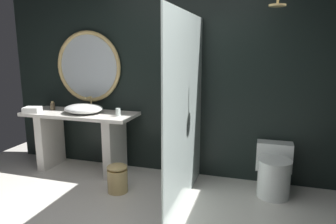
% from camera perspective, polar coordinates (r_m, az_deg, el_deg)
% --- Properties ---
extents(back_wall_panel, '(4.80, 0.10, 2.60)m').
position_cam_1_polar(back_wall_panel, '(4.16, 0.48, 6.38)').
color(back_wall_panel, black).
rests_on(back_wall_panel, ground_plane).
extents(vanity_counter, '(1.55, 0.58, 0.82)m').
position_cam_1_polar(vanity_counter, '(4.47, -15.62, -3.94)').
color(vanity_counter, silver).
rests_on(vanity_counter, ground_plane).
extents(vessel_sink, '(0.53, 0.44, 0.20)m').
position_cam_1_polar(vessel_sink, '(4.32, -15.23, 0.59)').
color(vessel_sink, white).
rests_on(vessel_sink, vanity_counter).
extents(tumbler_cup, '(0.06, 0.06, 0.10)m').
position_cam_1_polar(tumbler_cup, '(4.05, -9.15, -0.03)').
color(tumbler_cup, silver).
rests_on(tumbler_cup, vanity_counter).
extents(soap_dispenser, '(0.06, 0.06, 0.13)m').
position_cam_1_polar(soap_dispenser, '(4.67, -20.40, 1.00)').
color(soap_dispenser, '#3D3323').
rests_on(soap_dispenser, vanity_counter).
extents(round_wall_mirror, '(0.99, 0.05, 0.99)m').
position_cam_1_polar(round_wall_mirror, '(4.55, -14.39, 8.04)').
color(round_wall_mirror, tan).
extents(shower_glass_panel, '(0.02, 1.59, 2.04)m').
position_cam_1_polar(shower_glass_panel, '(3.28, 3.24, -0.01)').
color(shower_glass_panel, silver).
rests_on(shower_glass_panel, ground_plane).
extents(toilet, '(0.42, 0.58, 0.57)m').
position_cam_1_polar(toilet, '(3.89, 18.84, -10.12)').
color(toilet, white).
rests_on(toilet, ground_plane).
extents(waste_bin, '(0.24, 0.24, 0.34)m').
position_cam_1_polar(waste_bin, '(3.81, -9.24, -11.82)').
color(waste_bin, tan).
rests_on(waste_bin, ground_plane).
extents(folded_hand_towel, '(0.25, 0.23, 0.08)m').
position_cam_1_polar(folded_hand_towel, '(4.60, -23.63, 0.38)').
color(folded_hand_towel, white).
rests_on(folded_hand_towel, vanity_counter).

